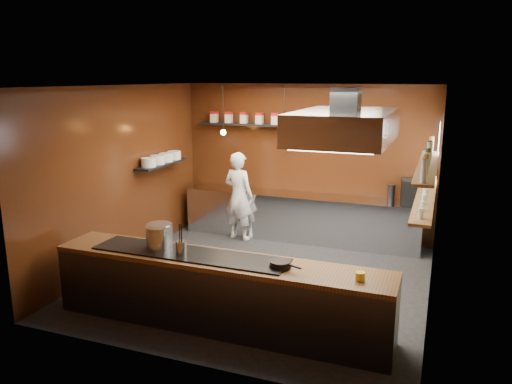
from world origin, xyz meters
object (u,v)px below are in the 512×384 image
at_px(stockpot_small, 160,235).
at_px(chef, 239,196).
at_px(espresso_machine, 414,192).
at_px(stockpot_large, 158,237).
at_px(extractor_hood, 345,126).

distance_m(stockpot_small, chef, 3.32).
relative_size(espresso_machine, chef, 0.26).
bearing_deg(espresso_machine, stockpot_large, -135.58).
relative_size(stockpot_large, stockpot_small, 0.95).
relative_size(extractor_hood, stockpot_small, 5.97).
bearing_deg(chef, stockpot_small, 107.33).
distance_m(espresso_machine, chef, 3.27).
bearing_deg(stockpot_large, extractor_hood, 29.24).
bearing_deg(chef, espresso_machine, -159.37).
distance_m(extractor_hood, chef, 3.65).
bearing_deg(espresso_machine, chef, 179.82).
xyz_separation_m(stockpot_small, espresso_machine, (2.97, 3.75, 0.02)).
bearing_deg(stockpot_large, chef, 94.77).
xyz_separation_m(stockpot_large, espresso_machine, (2.95, 3.82, 0.03)).
relative_size(stockpot_small, chef, 0.19).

